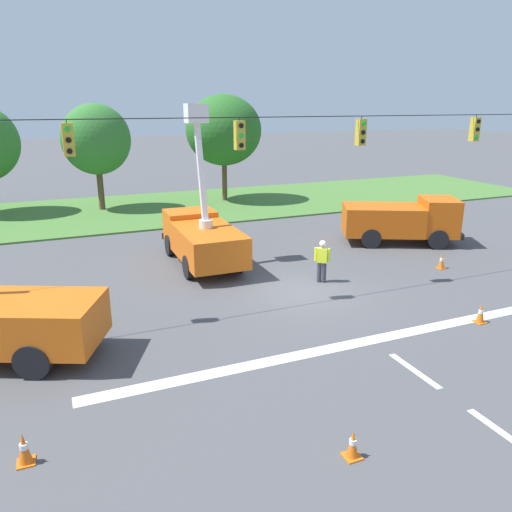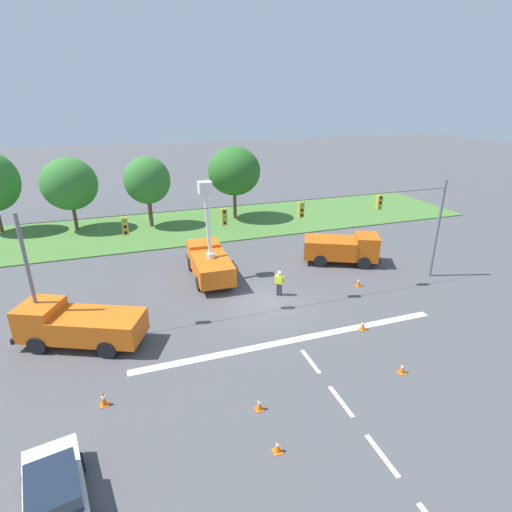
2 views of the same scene
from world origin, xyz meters
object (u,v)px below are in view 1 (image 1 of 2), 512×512
at_px(traffic_cone_foreground_right, 442,261).
at_px(traffic_cone_mid_right, 353,444).
at_px(tree_centre, 96,140).
at_px(road_worker, 322,259).
at_px(utility_truck_support_near, 402,219).
at_px(traffic_cone_foreground_left, 481,313).
at_px(tree_east, 224,130).
at_px(utility_truck_bucket_lift, 202,235).
at_px(traffic_cone_near_bucket, 24,449).

distance_m(traffic_cone_foreground_right, traffic_cone_mid_right, 13.87).
height_order(tree_centre, road_worker, tree_centre).
bearing_deg(utility_truck_support_near, traffic_cone_foreground_left, -113.29).
distance_m(tree_east, traffic_cone_foreground_right, 19.67).
height_order(utility_truck_bucket_lift, utility_truck_support_near, utility_truck_bucket_lift).
bearing_deg(utility_truck_support_near, utility_truck_bucket_lift, 176.32).
relative_size(road_worker, traffic_cone_near_bucket, 2.49).
distance_m(utility_truck_support_near, road_worker, 7.78).
height_order(traffic_cone_mid_right, traffic_cone_near_bucket, traffic_cone_near_bucket).
height_order(tree_centre, tree_east, tree_east).
height_order(tree_east, traffic_cone_near_bucket, tree_east).
bearing_deg(traffic_cone_foreground_right, tree_centre, 123.55).
distance_m(traffic_cone_foreground_right, traffic_cone_near_bucket, 18.05).
relative_size(tree_centre, traffic_cone_near_bucket, 9.96).
distance_m(road_worker, traffic_cone_mid_right, 10.67).
xyz_separation_m(traffic_cone_foreground_right, traffic_cone_mid_right, (-10.55, -9.00, -0.04)).
bearing_deg(traffic_cone_foreground_right, road_worker, 174.74).
bearing_deg(tree_centre, utility_truck_bucket_lift, -78.26).
xyz_separation_m(tree_centre, traffic_cone_foreground_left, (9.58, -23.79, -4.42)).
bearing_deg(tree_east, traffic_cone_mid_right, -104.07).
relative_size(traffic_cone_foreground_right, traffic_cone_mid_right, 1.11).
xyz_separation_m(traffic_cone_foreground_right, traffic_cone_near_bucket, (-16.81, -6.57, -0.01)).
bearing_deg(traffic_cone_foreground_right, traffic_cone_mid_right, -139.54).
height_order(traffic_cone_foreground_left, traffic_cone_near_bucket, traffic_cone_near_bucket).
xyz_separation_m(tree_centre, traffic_cone_near_bucket, (-4.35, -25.37, -4.40)).
bearing_deg(utility_truck_bucket_lift, tree_centre, 101.74).
distance_m(tree_east, traffic_cone_foreground_left, 24.22).
xyz_separation_m(utility_truck_bucket_lift, traffic_cone_foreground_right, (9.57, -4.87, -0.99)).
xyz_separation_m(tree_centre, traffic_cone_mid_right, (1.91, -27.80, -4.44)).
relative_size(utility_truck_support_near, road_worker, 3.57).
distance_m(road_worker, traffic_cone_near_bucket, 13.12).
height_order(utility_truck_support_near, traffic_cone_foreground_right, utility_truck_support_near).
bearing_deg(traffic_cone_mid_right, traffic_cone_near_bucket, 158.78).
distance_m(utility_truck_bucket_lift, traffic_cone_foreground_right, 10.78).
distance_m(traffic_cone_foreground_left, traffic_cone_mid_right, 8.65).
bearing_deg(utility_truck_bucket_lift, traffic_cone_near_bucket, -122.35).
relative_size(utility_truck_support_near, traffic_cone_near_bucket, 8.89).
xyz_separation_m(tree_centre, tree_east, (8.86, -0.08, 0.42)).
xyz_separation_m(tree_centre, utility_truck_bucket_lift, (2.90, -13.93, -3.41)).
relative_size(tree_east, traffic_cone_near_bucket, 10.82).
height_order(traffic_cone_foreground_right, traffic_cone_mid_right, traffic_cone_foreground_right).
distance_m(utility_truck_support_near, traffic_cone_foreground_right, 4.41).
relative_size(tree_centre, tree_east, 0.92).
bearing_deg(tree_east, utility_truck_bucket_lift, -113.29).
xyz_separation_m(utility_truck_bucket_lift, road_worker, (3.77, -4.33, -0.34)).
bearing_deg(traffic_cone_foreground_left, utility_truck_bucket_lift, 124.16).
height_order(traffic_cone_foreground_left, traffic_cone_mid_right, traffic_cone_foreground_left).
bearing_deg(traffic_cone_near_bucket, road_worker, 32.83).
bearing_deg(utility_truck_bucket_lift, traffic_cone_mid_right, -94.05).
height_order(tree_centre, utility_truck_bucket_lift, tree_centre).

